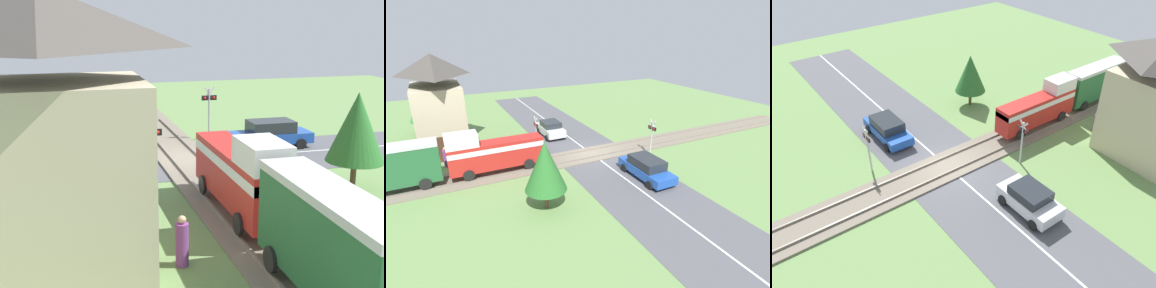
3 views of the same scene
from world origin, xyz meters
The scene contains 12 objects.
ground_plane centered at (0.00, 0.00, 0.00)m, with size 60.00×60.00×0.00m, color #66894C.
road_surface centered at (0.00, 0.00, 0.01)m, with size 48.00×6.40×0.02m.
track_bed centered at (0.00, 0.00, 0.07)m, with size 2.80×48.00×0.24m.
train centered at (0.00, 11.23, 1.85)m, with size 1.58×13.03×3.18m.
car_near_crossing centered at (-5.27, -1.44, 0.79)m, with size 4.50×1.92×1.52m.
car_far_side centered at (5.89, 1.44, 0.79)m, with size 3.62×1.92×1.51m.
crossing_signal_west_approach centered at (-2.47, -4.04, 2.02)m, with size 0.90×0.18×3.16m.
crossing_signal_east_approach centered at (2.47, 4.04, 2.02)m, with size 0.90×0.18×3.16m.
station_building centered at (6.65, 11.03, 3.96)m, with size 5.81×4.05×8.12m.
pedestrian_by_station centered at (2.92, 11.15, 0.73)m, with size 0.39×0.39×1.60m.
tree_by_station centered at (11.84, 12.31, 3.07)m, with size 2.76×2.76×4.73m.
tree_roadside_hedge centered at (-5.77, 6.26, 2.73)m, with size 2.45×2.45×4.20m.
Camera 2 is at (-20.25, 11.30, 10.01)m, focal length 28.00 mm.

